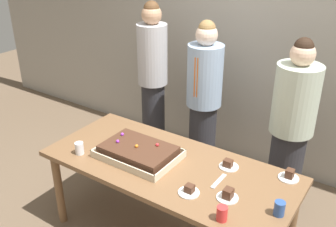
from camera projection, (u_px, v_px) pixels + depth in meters
interior_back_panel at (257, 28)px, 3.84m from camera, size 8.00×0.12×3.00m
party_table at (168, 173)px, 3.00m from camera, size 1.98×0.87×0.75m
sheet_cake at (138, 152)px, 3.05m from camera, size 0.63×0.44×0.12m
plated_slice_near_left at (189, 191)px, 2.64m from camera, size 0.15×0.15×0.06m
plated_slice_near_right at (289, 176)px, 2.79m from camera, size 0.15×0.15×0.07m
plated_slice_far_left at (228, 165)px, 2.92m from camera, size 0.15×0.15×0.07m
plated_slice_far_right at (228, 195)px, 2.58m from camera, size 0.15×0.15×0.08m
drink_cup_nearest at (279, 208)px, 2.42m from camera, size 0.07×0.07×0.10m
drink_cup_middle at (79, 148)px, 3.09m from camera, size 0.07×0.07×0.10m
drink_cup_far_end at (222, 213)px, 2.38m from camera, size 0.07×0.07×0.10m
cake_server_utensil at (219, 181)px, 2.76m from camera, size 0.03×0.20×0.01m
person_serving_front at (204, 100)px, 3.80m from camera, size 0.35×0.35×1.66m
person_green_shirt_behind at (291, 131)px, 3.25m from camera, size 0.37×0.37×1.65m
person_striped_tie_right at (153, 81)px, 4.06m from camera, size 0.31×0.31×1.77m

